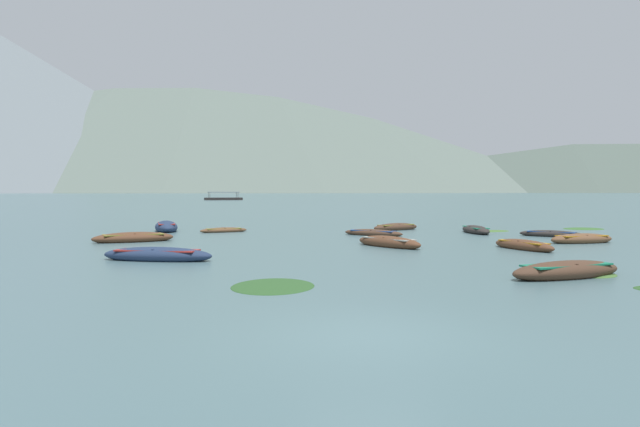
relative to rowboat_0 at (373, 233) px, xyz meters
name	(u,v)px	position (x,y,z in m)	size (l,w,h in m)	color
ground_plane	(270,192)	(-4.14, 1477.25, -0.14)	(6000.00, 6000.00, 0.00)	slate
mountain_2	(226,91)	(-134.86, 1708.85, 301.47)	(2064.63, 2064.63, 603.24)	slate
mountain_3	(488,96)	(682.78, 1728.83, 301.86)	(1899.85, 1899.85, 604.01)	#56665B
rowboat_0	(373,233)	(0.00, 0.00, 0.00)	(3.51, 3.04, 0.46)	#4C3323
rowboat_1	(224,230)	(-8.84, 3.47, -0.03)	(3.10, 1.89, 0.37)	brown
rowboat_2	(133,238)	(-12.87, -2.97, 0.05)	(4.24, 2.79, 0.62)	brown
rowboat_3	(389,242)	(-0.50, -6.69, 0.05)	(2.97, 3.88, 0.62)	brown
rowboat_4	(157,255)	(-10.13, -11.09, 0.05)	(4.41, 2.26, 0.62)	navy
rowboat_5	(166,227)	(-12.61, 4.85, 0.11)	(2.23, 4.36, 0.83)	navy
rowboat_6	(551,234)	(9.89, -1.72, 0.00)	(3.32, 2.94, 0.45)	#2D2826
rowboat_7	(524,245)	(5.16, -8.44, 0.03)	(1.93, 3.65, 0.55)	brown
rowboat_8	(567,271)	(2.82, -16.45, 0.05)	(4.16, 2.36, 0.62)	#4C3323
rowboat_9	(396,227)	(2.35, 4.52, 0.04)	(3.76, 2.85, 0.58)	#4C3323
rowboat_10	(582,239)	(9.47, -5.58, 0.04)	(3.68, 1.85, 0.59)	brown
rowboat_11	(476,230)	(6.63, 1.41, 0.04)	(1.32, 3.98, 0.58)	#2D2826
ferry_1	(223,199)	(-19.30, 136.03, 0.30)	(11.27, 6.04, 2.54)	#2D2826
weed_patch_1	(584,229)	(15.27, 4.37, -0.14)	(2.87, 2.37, 0.14)	#38662D
weed_patch_3	(595,275)	(3.90, -16.15, -0.14)	(1.53, 1.12, 0.14)	#477033
weed_patch_4	(491,231)	(8.15, 2.71, -0.14)	(1.44, 2.58, 0.14)	#477033
weed_patch_5	(273,286)	(-5.90, -17.32, -0.14)	(2.74, 2.23, 0.14)	#2D5628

